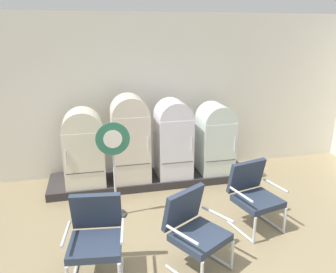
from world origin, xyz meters
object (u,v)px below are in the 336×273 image
at_px(refrigerator_2, 173,136).
at_px(armchair_right, 254,192).
at_px(refrigerator_1, 130,136).
at_px(armchair_center, 194,227).
at_px(armchair_left, 96,234).
at_px(sign_stand, 114,168).
at_px(refrigerator_0, 84,146).
at_px(refrigerator_3, 215,136).

relative_size(refrigerator_2, armchair_right, 1.48).
xyz_separation_m(refrigerator_1, armchair_center, (0.49, -2.47, -0.46)).
distance_m(refrigerator_2, armchair_right, 2.01).
bearing_deg(armchair_center, refrigerator_2, 82.12).
height_order(armchair_left, armchair_right, same).
bearing_deg(sign_stand, armchair_right, -20.09).
relative_size(refrigerator_0, armchair_center, 1.40).
relative_size(refrigerator_3, sign_stand, 0.87).
xyz_separation_m(refrigerator_1, armchair_left, (-0.71, -2.34, -0.46)).
xyz_separation_m(refrigerator_2, armchair_center, (-0.34, -2.49, -0.39)).
height_order(armchair_center, sign_stand, sign_stand).
bearing_deg(armchair_center, refrigerator_0, 118.67).
relative_size(refrigerator_0, sign_stand, 0.89).
distance_m(armchair_left, armchair_center, 1.20).
xyz_separation_m(refrigerator_0, refrigerator_2, (1.68, 0.03, 0.06)).
distance_m(refrigerator_1, sign_stand, 1.13).
xyz_separation_m(refrigerator_2, refrigerator_3, (0.86, 0.01, -0.07)).
distance_m(refrigerator_1, armchair_center, 2.56).
relative_size(refrigerator_1, armchair_right, 1.61).
xyz_separation_m(refrigerator_3, armchair_left, (-2.40, -2.36, -0.32)).
bearing_deg(sign_stand, refrigerator_0, 114.68).
height_order(refrigerator_3, armchair_center, refrigerator_3).
relative_size(refrigerator_1, armchair_left, 1.61).
relative_size(refrigerator_1, refrigerator_2, 1.08).
distance_m(refrigerator_0, refrigerator_2, 1.69).
bearing_deg(refrigerator_1, refrigerator_2, 0.90).
height_order(refrigerator_2, sign_stand, refrigerator_2).
distance_m(refrigerator_3, armchair_right, 1.84).
bearing_deg(armchair_left, armchair_right, 13.30).
distance_m(refrigerator_0, sign_stand, 1.14).
bearing_deg(armchair_right, refrigerator_2, 114.07).
bearing_deg(refrigerator_3, refrigerator_1, -179.34).
bearing_deg(refrigerator_3, refrigerator_0, -179.07).
bearing_deg(armchair_right, refrigerator_0, 144.61).
distance_m(armchair_right, armchair_center, 1.34).
height_order(refrigerator_1, armchair_left, refrigerator_1).
bearing_deg(armchair_center, armchair_right, 30.67).
xyz_separation_m(refrigerator_2, armchair_right, (0.81, -1.80, -0.39)).
xyz_separation_m(refrigerator_2, sign_stand, (-1.21, -1.07, -0.11)).
distance_m(refrigerator_2, refrigerator_3, 0.87).
xyz_separation_m(armchair_center, sign_stand, (-0.87, 1.42, 0.28)).
distance_m(refrigerator_0, refrigerator_3, 2.55).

